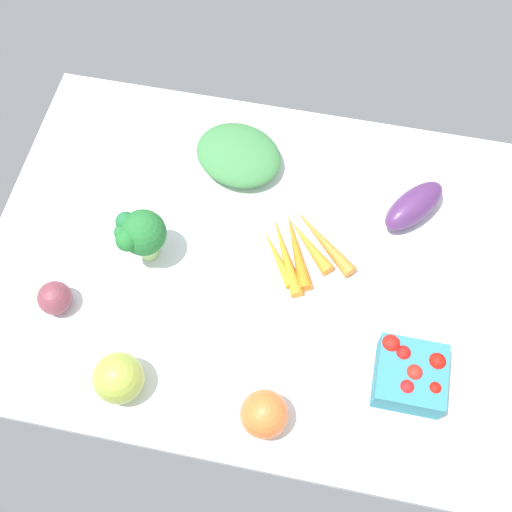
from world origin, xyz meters
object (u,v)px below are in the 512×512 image
(heirloom_tomato_orange, at_px, (264,414))
(leafy_greens_clump, at_px, (239,155))
(berry_basket, at_px, (411,374))
(broccoli_head, at_px, (140,234))
(eggplant, at_px, (414,206))
(heirloom_tomato_green, at_px, (118,378))
(carrot_bunch, at_px, (301,248))
(red_onion_center, at_px, (55,298))

(heirloom_tomato_orange, height_order, leafy_greens_clump, heirloom_tomato_orange)
(berry_basket, bearing_deg, broccoli_head, 163.93)
(broccoli_head, distance_m, heirloom_tomato_orange, 0.39)
(heirloom_tomato_orange, bearing_deg, eggplant, 65.57)
(eggplant, xyz_separation_m, leafy_greens_clump, (-0.36, 0.05, -0.00))
(heirloom_tomato_green, height_order, broccoli_head, broccoli_head)
(leafy_greens_clump, bearing_deg, carrot_bunch, -47.86)
(heirloom_tomato_green, height_order, berry_basket, heirloom_tomato_green)
(broccoli_head, xyz_separation_m, leafy_greens_clump, (0.13, 0.24, -0.05))
(broccoli_head, height_order, leafy_greens_clump, broccoli_head)
(berry_basket, bearing_deg, leafy_greens_clump, 134.52)
(heirloom_tomato_orange, bearing_deg, berry_basket, 27.13)
(carrot_bunch, relative_size, red_onion_center, 3.17)
(leafy_greens_clump, bearing_deg, red_onion_center, -124.55)
(carrot_bunch, distance_m, red_onion_center, 0.47)
(berry_basket, relative_size, carrot_bunch, 0.59)
(carrot_bunch, relative_size, eggplant, 1.35)
(heirloom_tomato_green, height_order, eggplant, heirloom_tomato_green)
(berry_basket, xyz_separation_m, carrot_bunch, (-0.23, 0.22, -0.02))
(eggplant, distance_m, leafy_greens_clump, 0.37)
(broccoli_head, distance_m, leafy_greens_clump, 0.28)
(red_onion_center, distance_m, leafy_greens_clump, 0.46)
(eggplant, distance_m, heirloom_tomato_orange, 0.51)
(heirloom_tomato_green, relative_size, heirloom_tomato_orange, 1.08)
(eggplant, bearing_deg, heirloom_tomato_green, -6.90)
(eggplant, relative_size, heirloom_tomato_orange, 1.80)
(red_onion_center, distance_m, heirloom_tomato_orange, 0.44)
(broccoli_head, distance_m, berry_basket, 0.54)
(heirloom_tomato_green, relative_size, carrot_bunch, 0.45)
(berry_basket, bearing_deg, heirloom_tomato_orange, -152.87)
(eggplant, bearing_deg, carrot_bunch, -19.12)
(carrot_bunch, relative_size, leafy_greens_clump, 1.10)
(berry_basket, relative_size, eggplant, 0.79)
(berry_basket, xyz_separation_m, leafy_greens_clump, (-0.39, 0.39, -0.00))
(berry_basket, height_order, leafy_greens_clump, berry_basket)
(red_onion_center, bearing_deg, broccoli_head, 45.85)
(heirloom_tomato_green, xyz_separation_m, red_onion_center, (-0.16, 0.12, -0.01))
(berry_basket, bearing_deg, red_onion_center, 178.72)
(broccoli_head, relative_size, carrot_bunch, 0.64)
(broccoli_head, distance_m, eggplant, 0.53)
(eggplant, xyz_separation_m, heirloom_tomato_orange, (-0.21, -0.46, 0.01))
(heirloom_tomato_green, xyz_separation_m, eggplant, (0.46, 0.45, -0.01))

